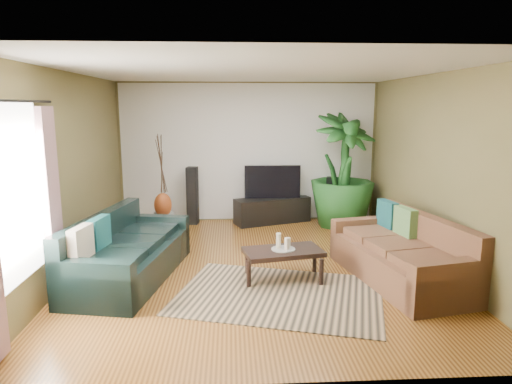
{
  "coord_description": "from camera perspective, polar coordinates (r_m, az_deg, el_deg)",
  "views": [
    {
      "loc": [
        -0.36,
        -6.13,
        2.26
      ],
      "look_at": [
        0.0,
        0.2,
        1.05
      ],
      "focal_mm": 32.0,
      "sensor_mm": 36.0,
      "label": 1
    }
  ],
  "objects": [
    {
      "name": "floor",
      "position": [
        6.55,
        0.1,
        -9.4
      ],
      "size": [
        5.5,
        5.5,
        0.0
      ],
      "primitive_type": "plane",
      "color": "#966026",
      "rests_on": "ground"
    },
    {
      "name": "ceiling",
      "position": [
        6.16,
        0.11,
        14.89
      ],
      "size": [
        5.5,
        5.5,
        0.0
      ],
      "primitive_type": "plane",
      "rotation": [
        3.14,
        0.0,
        0.0
      ],
      "color": "white",
      "rests_on": "ground"
    },
    {
      "name": "wall_back",
      "position": [
        8.94,
        -0.93,
        4.95
      ],
      "size": [
        5.0,
        0.0,
        5.0
      ],
      "primitive_type": "plane",
      "rotation": [
        1.57,
        0.0,
        0.0
      ],
      "color": "brown",
      "rests_on": "ground"
    },
    {
      "name": "wall_front",
      "position": [
        3.52,
        2.74,
        -4.19
      ],
      "size": [
        5.0,
        0.0,
        5.0
      ],
      "primitive_type": "plane",
      "rotation": [
        -1.57,
        0.0,
        0.0
      ],
      "color": "brown",
      "rests_on": "ground"
    },
    {
      "name": "wall_left",
      "position": [
        6.56,
        -22.27,
        2.01
      ],
      "size": [
        0.0,
        5.5,
        5.5
      ],
      "primitive_type": "plane",
      "rotation": [
        1.57,
        0.0,
        1.57
      ],
      "color": "brown",
      "rests_on": "ground"
    },
    {
      "name": "wall_right",
      "position": [
        6.83,
        21.56,
        2.38
      ],
      "size": [
        0.0,
        5.5,
        5.5
      ],
      "primitive_type": "plane",
      "rotation": [
        1.57,
        0.0,
        -1.57
      ],
      "color": "brown",
      "rests_on": "ground"
    },
    {
      "name": "backwall_panel",
      "position": [
        8.93,
        -0.93,
        4.95
      ],
      "size": [
        4.9,
        0.0,
        4.9
      ],
      "primitive_type": "plane",
      "rotation": [
        1.57,
        0.0,
        0.0
      ],
      "color": "white",
      "rests_on": "ground"
    },
    {
      "name": "window_pane",
      "position": [
        5.08,
        -27.87,
        -0.22
      ],
      "size": [
        0.0,
        1.8,
        1.8
      ],
      "primitive_type": "plane",
      "rotation": [
        1.57,
        0.0,
        1.57
      ],
      "color": "white",
      "rests_on": "ground"
    },
    {
      "name": "curtain_far",
      "position": [
        5.78,
        -24.16,
        -1.23
      ],
      "size": [
        0.08,
        0.35,
        2.2
      ],
      "primitive_type": "cube",
      "color": "gray",
      "rests_on": "ground"
    },
    {
      "name": "curtain_rod",
      "position": [
        4.98,
        -28.26,
        10.0
      ],
      "size": [
        0.03,
        1.9,
        0.03
      ],
      "primitive_type": "cylinder",
      "rotation": [
        1.57,
        0.0,
        0.0
      ],
      "color": "black",
      "rests_on": "ground"
    },
    {
      "name": "sofa_left",
      "position": [
        6.26,
        -15.48,
        -6.65
      ],
      "size": [
        1.38,
        2.4,
        0.85
      ],
      "primitive_type": "cube",
      "rotation": [
        0.0,
        0.0,
        1.38
      ],
      "color": "black",
      "rests_on": "floor"
    },
    {
      "name": "sofa_right",
      "position": [
        6.24,
        17.48,
        -6.82
      ],
      "size": [
        1.39,
        2.3,
        0.85
      ],
      "primitive_type": "cube",
      "rotation": [
        0.0,
        0.0,
        -1.36
      ],
      "color": "brown",
      "rests_on": "floor"
    },
    {
      "name": "area_rug",
      "position": [
        5.65,
        2.94,
        -12.71
      ],
      "size": [
        2.8,
        2.33,
        0.01
      ],
      "primitive_type": "cube",
      "rotation": [
        0.0,
        0.0,
        -0.29
      ],
      "color": "tan",
      "rests_on": "floor"
    },
    {
      "name": "coffee_table",
      "position": [
        6.06,
        3.4,
        -9.04
      ],
      "size": [
        1.09,
        0.74,
        0.41
      ],
      "primitive_type": "cube",
      "rotation": [
        0.0,
        0.0,
        0.2
      ],
      "color": "black",
      "rests_on": "floor"
    },
    {
      "name": "candle_tray",
      "position": [
        5.99,
        3.43,
        -7.13
      ],
      "size": [
        0.31,
        0.31,
        0.01
      ],
      "primitive_type": "cylinder",
      "color": "#969791",
      "rests_on": "coffee_table"
    },
    {
      "name": "candle_tall",
      "position": [
        5.98,
        2.83,
        -6.08
      ],
      "size": [
        0.06,
        0.06,
        0.2
      ],
      "primitive_type": "cylinder",
      "color": "#F1E8CB",
      "rests_on": "candle_tray"
    },
    {
      "name": "candle_mid",
      "position": [
        5.93,
        3.87,
        -6.47
      ],
      "size": [
        0.06,
        0.06,
        0.15
      ],
      "primitive_type": "cylinder",
      "color": "beige",
      "rests_on": "candle_tray"
    },
    {
      "name": "candle_short",
      "position": [
        6.04,
        4.03,
        -6.3
      ],
      "size": [
        0.06,
        0.06,
        0.13
      ],
      "primitive_type": "cylinder",
      "color": "beige",
      "rests_on": "candle_tray"
    },
    {
      "name": "tv_stand",
      "position": [
        8.9,
        2.05,
        -2.29
      ],
      "size": [
        1.53,
        0.91,
        0.49
      ],
      "primitive_type": "cube",
      "rotation": [
        0.0,
        0.0,
        0.34
      ],
      "color": "black",
      "rests_on": "floor"
    },
    {
      "name": "television",
      "position": [
        8.79,
        2.07,
        1.29
      ],
      "size": [
        1.08,
        0.06,
        0.64
      ],
      "primitive_type": "cube",
      "color": "black",
      "rests_on": "tv_stand"
    },
    {
      "name": "speaker_left",
      "position": [
        8.83,
        -7.94,
        -0.46
      ],
      "size": [
        0.23,
        0.25,
        1.1
      ],
      "primitive_type": "cube",
      "rotation": [
        0.0,
        0.0,
        -0.14
      ],
      "color": "black",
      "rests_on": "floor"
    },
    {
      "name": "speaker_right",
      "position": [
        9.04,
        9.27,
        -0.94
      ],
      "size": [
        0.21,
        0.22,
        0.89
      ],
      "primitive_type": "cube",
      "rotation": [
        0.0,
        0.0,
        -0.31
      ],
      "color": "black",
      "rests_on": "floor"
    },
    {
      "name": "potted_plant",
      "position": [
        8.67,
        10.76,
        2.68
      ],
      "size": [
        1.62,
        1.62,
        2.13
      ],
      "primitive_type": "imported",
      "rotation": [
        0.0,
        0.0,
        0.5
      ],
      "color": "#1B511D",
      "rests_on": "floor"
    },
    {
      "name": "plant_pot",
      "position": [
        8.84,
        10.55,
        -3.17
      ],
      "size": [
        0.39,
        0.39,
        0.31
      ],
      "primitive_type": "cylinder",
      "color": "black",
      "rests_on": "floor"
    },
    {
      "name": "pedestal",
      "position": [
        8.42,
        -11.47,
        -3.78
      ],
      "size": [
        0.37,
        0.37,
        0.34
      ],
      "primitive_type": "cube",
      "rotation": [
        0.0,
        0.0,
        0.07
      ],
      "color": "gray",
      "rests_on": "floor"
    },
    {
      "name": "vase",
      "position": [
        8.35,
        -11.56,
        -1.6
      ],
      "size": [
        0.31,
        0.31,
        0.44
      ],
      "primitive_type": "ellipsoid",
      "color": "brown",
      "rests_on": "pedestal"
    },
    {
      "name": "side_table",
      "position": [
        7.12,
        -18.6,
        -6.12
      ],
      "size": [
        0.57,
        0.57,
        0.51
      ],
      "primitive_type": "cube",
      "rotation": [
        0.0,
        0.0,
        -0.2
      ],
      "color": "brown",
      "rests_on": "floor"
    }
  ]
}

